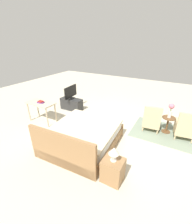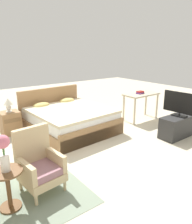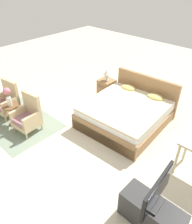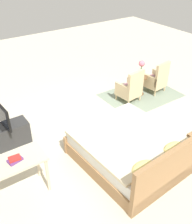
# 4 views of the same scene
# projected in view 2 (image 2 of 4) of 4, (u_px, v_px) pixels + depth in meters

# --- Properties ---
(ground_plane) EXTENTS (16.00, 16.00, 0.00)m
(ground_plane) POSITION_uv_depth(u_px,v_px,m) (92.00, 147.00, 4.58)
(ground_plane) COLOR beige
(floor_rug) EXTENTS (2.10, 1.50, 0.01)m
(floor_rug) POSITION_uv_depth(u_px,v_px,m) (9.00, 203.00, 2.93)
(floor_rug) COLOR gray
(floor_rug) RESTS_ON ground_plane
(bed) EXTENTS (1.90, 2.10, 0.96)m
(bed) POSITION_uv_depth(u_px,v_px,m) (68.00, 119.00, 5.46)
(bed) COLOR #997047
(bed) RESTS_ON ground_plane
(armchair_by_window_right) EXTENTS (0.60, 0.60, 0.92)m
(armchair_by_window_right) POSITION_uv_depth(u_px,v_px,m) (39.00, 165.00, 3.15)
(armchair_by_window_right) COLOR #CCB284
(armchair_by_window_right) RESTS_ON floor_rug
(side_table) EXTENTS (0.40, 0.40, 0.55)m
(side_table) POSITION_uv_depth(u_px,v_px,m) (8.00, 185.00, 2.77)
(side_table) COLOR brown
(side_table) RESTS_ON ground_plane
(flower_vase) EXTENTS (0.17, 0.17, 0.48)m
(flower_vase) POSITION_uv_depth(u_px,v_px,m) (3.00, 149.00, 2.63)
(flower_vase) COLOR silver
(flower_vase) RESTS_ON side_table
(nightstand) EXTENTS (0.44, 0.41, 0.55)m
(nightstand) POSITION_uv_depth(u_px,v_px,m) (10.00, 123.00, 5.26)
(nightstand) COLOR #997047
(nightstand) RESTS_ON ground_plane
(table_lamp) EXTENTS (0.22, 0.22, 0.33)m
(table_lamp) POSITION_uv_depth(u_px,v_px,m) (8.00, 103.00, 5.12)
(table_lamp) COLOR silver
(table_lamp) RESTS_ON nightstand
(tv_stand) EXTENTS (0.96, 0.40, 0.50)m
(tv_stand) POSITION_uv_depth(u_px,v_px,m) (178.00, 126.00, 5.10)
(tv_stand) COLOR #2D2D2D
(tv_stand) RESTS_ON ground_plane
(tv_flatscreen) EXTENTS (0.22, 0.82, 0.56)m
(tv_flatscreen) POSITION_uv_depth(u_px,v_px,m) (180.00, 104.00, 4.94)
(tv_flatscreen) COLOR black
(tv_flatscreen) RESTS_ON tv_stand
(vanity_desk) EXTENTS (1.04, 0.52, 0.76)m
(vanity_desk) POSITION_uv_depth(u_px,v_px,m) (141.00, 97.00, 6.21)
(vanity_desk) COLOR beige
(vanity_desk) RESTS_ON ground_plane
(book_stack) EXTENTS (0.25, 0.19, 0.08)m
(book_stack) POSITION_uv_depth(u_px,v_px,m) (140.00, 92.00, 6.15)
(book_stack) COLOR #66387A
(book_stack) RESTS_ON vanity_desk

